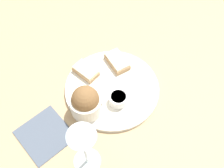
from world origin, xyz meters
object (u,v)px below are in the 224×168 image
object	(u,v)px
cheese_toast_near	(117,61)
sauce_ramekin	(117,99)
napkin	(45,134)
wine_glass	(84,145)
cheese_toast_far	(86,71)
salad_bowl	(86,102)

from	to	relation	value
cheese_toast_near	sauce_ramekin	bearing A→B (deg)	159.20
napkin	wine_glass	bearing A→B (deg)	-141.71
sauce_ramekin	wine_glass	size ratio (longest dim) A/B	0.31
sauce_ramekin	napkin	size ratio (longest dim) A/B	0.31
cheese_toast_near	cheese_toast_far	distance (m)	0.11
cheese_toast_far	wine_glass	world-z (taller)	wine_glass
salad_bowl	wine_glass	world-z (taller)	wine_glass
cheese_toast_far	wine_glass	xyz separation A→B (m)	(-0.28, 0.08, 0.10)
salad_bowl	cheese_toast_far	distance (m)	0.14
sauce_ramekin	cheese_toast_far	distance (m)	0.15
sauce_ramekin	wine_glass	distance (m)	0.22
cheese_toast_far	wine_glass	bearing A→B (deg)	163.27
sauce_ramekin	cheese_toast_near	xyz separation A→B (m)	(0.14, -0.05, -0.01)
napkin	sauce_ramekin	bearing A→B (deg)	-84.32
cheese_toast_far	sauce_ramekin	bearing A→B (deg)	-157.17
salad_bowl	cheese_toast_far	xyz separation A→B (m)	(0.13, -0.04, -0.03)
salad_bowl	napkin	world-z (taller)	salad_bowl
sauce_ramekin	napkin	distance (m)	0.24
salad_bowl	napkin	xyz separation A→B (m)	(-0.03, 0.14, -0.06)
salad_bowl	sauce_ramekin	world-z (taller)	salad_bowl
sauce_ramekin	cheese_toast_far	size ratio (longest dim) A/B	0.60
salad_bowl	sauce_ramekin	distance (m)	0.10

